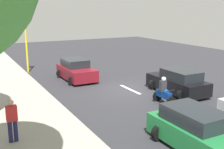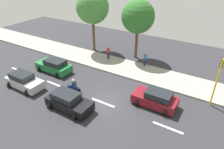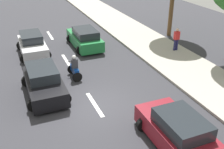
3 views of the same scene
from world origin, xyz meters
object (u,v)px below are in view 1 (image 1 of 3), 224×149
object	(u,v)px
motorcycle	(164,93)
traffic_light_corner	(25,37)
car_maroon	(76,70)
car_black	(178,82)
car_green	(199,132)
pedestrian_near_signal	(12,119)

from	to	relation	value
motorcycle	traffic_light_corner	xyz separation A→B (m)	(4.97, -11.62, 2.29)
car_maroon	car_black	world-z (taller)	same
car_maroon	car_black	size ratio (longest dim) A/B	0.94
car_green	traffic_light_corner	size ratio (longest dim) A/B	0.94
car_maroon	car_green	xyz separation A→B (m)	(-0.09, 12.26, 0.00)
car_black	pedestrian_near_signal	size ratio (longest dim) A/B	2.43
car_maroon	car_green	bearing A→B (deg)	90.40
car_maroon	car_black	bearing A→B (deg)	124.65
car_maroon	pedestrian_near_signal	world-z (taller)	pedestrian_near_signal
motorcycle	car_black	bearing A→B (deg)	-148.92
car_green	motorcycle	xyz separation A→B (m)	(-2.17, -4.81, -0.07)
car_maroon	traffic_light_corner	xyz separation A→B (m)	(2.72, -4.17, 2.22)
motorcycle	pedestrian_near_signal	distance (m)	8.26
traffic_light_corner	car_black	bearing A→B (deg)	124.04
car_green	car_black	bearing A→B (deg)	-124.87
pedestrian_near_signal	car_green	bearing A→B (deg)	148.91
car_maroon	pedestrian_near_signal	bearing A→B (deg)	55.66
car_maroon	pedestrian_near_signal	xyz separation A→B (m)	(5.91, 8.65, 0.35)
car_black	motorcycle	xyz separation A→B (m)	(2.05, 1.23, -0.07)
car_maroon	car_green	distance (m)	12.26
car_black	car_green	bearing A→B (deg)	55.13
car_green	motorcycle	bearing A→B (deg)	-114.23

